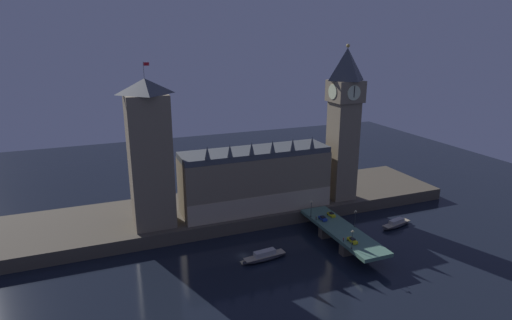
# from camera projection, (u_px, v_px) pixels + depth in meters

# --- Properties ---
(ground_plane) EXTENTS (400.00, 400.00, 0.00)m
(ground_plane) POSITION_uv_depth(u_px,v_px,m) (244.00, 256.00, 157.05)
(ground_plane) COLOR black
(embankment) EXTENTS (220.00, 42.00, 5.35)m
(embankment) POSITION_uv_depth(u_px,v_px,m) (214.00, 211.00, 191.12)
(embankment) COLOR #4C4438
(embankment) RESTS_ON ground_plane
(parliament_hall) EXTENTS (64.10, 18.20, 31.76)m
(parliament_hall) POSITION_uv_depth(u_px,v_px,m) (255.00, 179.00, 183.89)
(parliament_hall) COLOR #7F7056
(parliament_hall) RESTS_ON embankment
(clock_tower) EXTENTS (13.34, 13.45, 69.31)m
(clock_tower) POSITION_uv_depth(u_px,v_px,m) (344.00, 120.00, 189.88)
(clock_tower) COLOR #7F7056
(clock_tower) RESTS_ON embankment
(victoria_tower) EXTENTS (15.81, 15.81, 63.58)m
(victoria_tower) POSITION_uv_depth(u_px,v_px,m) (150.00, 154.00, 163.90)
(victoria_tower) COLOR #7F7056
(victoria_tower) RESTS_ON embankment
(bridge) EXTENTS (11.87, 46.00, 6.23)m
(bridge) POSITION_uv_depth(u_px,v_px,m) (342.00, 233.00, 164.99)
(bridge) COLOR #4C7560
(bridge) RESTS_ON ground_plane
(car_northbound_lead) EXTENTS (2.08, 4.10, 1.57)m
(car_northbound_lead) POSITION_uv_depth(u_px,v_px,m) (323.00, 218.00, 172.55)
(car_northbound_lead) COLOR navy
(car_northbound_lead) RESTS_ON bridge
(car_northbound_trail) EXTENTS (1.86, 4.60, 1.59)m
(car_northbound_trail) POSITION_uv_depth(u_px,v_px,m) (352.00, 240.00, 153.87)
(car_northbound_trail) COLOR yellow
(car_northbound_trail) RESTS_ON bridge
(car_southbound_trail) EXTENTS (1.88, 4.19, 1.51)m
(car_southbound_trail) POSITION_uv_depth(u_px,v_px,m) (331.00, 215.00, 176.32)
(car_southbound_trail) COLOR yellow
(car_southbound_trail) RESTS_ON bridge
(pedestrian_near_rail) EXTENTS (0.38, 0.38, 1.62)m
(pedestrian_near_rail) POSITION_uv_depth(u_px,v_px,m) (344.00, 239.00, 154.45)
(pedestrian_near_rail) COLOR black
(pedestrian_near_rail) RESTS_ON bridge
(pedestrian_far_rail) EXTENTS (0.38, 0.38, 1.82)m
(pedestrian_far_rail) POSITION_uv_depth(u_px,v_px,m) (316.00, 218.00, 172.30)
(pedestrian_far_rail) COLOR black
(pedestrian_far_rail) RESTS_ON bridge
(street_lamp_near) EXTENTS (1.34, 0.60, 7.14)m
(street_lamp_near) POSITION_uv_depth(u_px,v_px,m) (352.00, 237.00, 148.17)
(street_lamp_near) COLOR #2D3333
(street_lamp_near) RESTS_ON bridge
(street_lamp_mid) EXTENTS (1.34, 0.60, 6.99)m
(street_lamp_mid) POSITION_uv_depth(u_px,v_px,m) (355.00, 217.00, 165.33)
(street_lamp_mid) COLOR #2D3333
(street_lamp_mid) RESTS_ON bridge
(street_lamp_far) EXTENTS (1.34, 0.60, 7.20)m
(street_lamp_far) POSITION_uv_depth(u_px,v_px,m) (311.00, 207.00, 174.45)
(street_lamp_far) COLOR #2D3333
(street_lamp_far) RESTS_ON bridge
(boat_upstream) EXTENTS (18.23, 6.01, 3.65)m
(boat_upstream) POSITION_uv_depth(u_px,v_px,m) (265.00, 256.00, 154.00)
(boat_upstream) COLOR #28282D
(boat_upstream) RESTS_ON ground_plane
(boat_downstream) EXTENTS (16.76, 7.40, 3.24)m
(boat_downstream) POSITION_uv_depth(u_px,v_px,m) (396.00, 224.00, 181.14)
(boat_downstream) COLOR #28282D
(boat_downstream) RESTS_ON ground_plane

